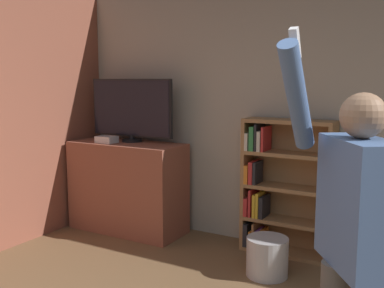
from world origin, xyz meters
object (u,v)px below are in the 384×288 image
(game_console, at_px, (107,139))
(person, at_px, (357,230))
(television, at_px, (131,109))
(waste_bin, at_px, (267,257))
(bookshelf, at_px, (279,188))

(game_console, distance_m, person, 3.33)
(television, distance_m, waste_bin, 2.18)
(television, xyz_separation_m, game_console, (-0.19, -0.21, -0.32))
(person, bearing_deg, bookshelf, 173.28)
(television, bearing_deg, bookshelf, 4.26)
(bookshelf, distance_m, person, 2.26)
(waste_bin, bearing_deg, bookshelf, 99.94)
(television, height_order, bookshelf, television)
(bookshelf, xyz_separation_m, person, (1.04, -1.98, 0.35))
(bookshelf, bearing_deg, person, -62.36)
(person, bearing_deg, television, -158.74)
(bookshelf, height_order, waste_bin, bookshelf)
(television, distance_m, bookshelf, 1.82)
(waste_bin, bearing_deg, person, -56.37)
(game_console, height_order, person, person)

